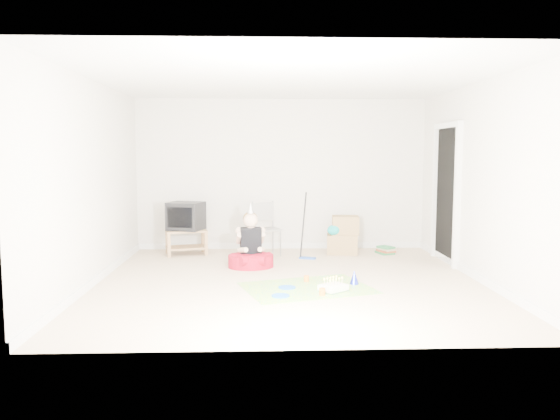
{
  "coord_description": "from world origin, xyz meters",
  "views": [
    {
      "loc": [
        -0.38,
        -6.99,
        1.68
      ],
      "look_at": [
        -0.1,
        0.4,
        0.9
      ],
      "focal_mm": 35.0,
      "sensor_mm": 36.0,
      "label": 1
    }
  ],
  "objects_px": {
    "folding_chair": "(267,229)",
    "crt_tv": "(186,216)",
    "cardboard_boxes": "(343,236)",
    "birthday_cake": "(333,288)",
    "seated_woman": "(251,253)",
    "tv_stand": "(186,240)"
  },
  "relations": [
    {
      "from": "folding_chair",
      "to": "seated_woman",
      "type": "height_order",
      "value": "seated_woman"
    },
    {
      "from": "crt_tv",
      "to": "birthday_cake",
      "type": "relative_size",
      "value": 1.38
    },
    {
      "from": "folding_chair",
      "to": "crt_tv",
      "type": "bearing_deg",
      "value": 175.87
    },
    {
      "from": "tv_stand",
      "to": "folding_chair",
      "type": "relative_size",
      "value": 0.84
    },
    {
      "from": "folding_chair",
      "to": "birthday_cake",
      "type": "height_order",
      "value": "folding_chair"
    },
    {
      "from": "crt_tv",
      "to": "folding_chair",
      "type": "bearing_deg",
      "value": 14.59
    },
    {
      "from": "tv_stand",
      "to": "birthday_cake",
      "type": "distance_m",
      "value": 3.28
    },
    {
      "from": "cardboard_boxes",
      "to": "birthday_cake",
      "type": "xyz_separation_m",
      "value": [
        -0.5,
        -2.49,
        -0.26
      ]
    },
    {
      "from": "cardboard_boxes",
      "to": "birthday_cake",
      "type": "distance_m",
      "value": 2.55
    },
    {
      "from": "folding_chair",
      "to": "seated_woman",
      "type": "distance_m",
      "value": 1.0
    },
    {
      "from": "crt_tv",
      "to": "seated_woman",
      "type": "bearing_deg",
      "value": -25.19
    },
    {
      "from": "folding_chair",
      "to": "seated_woman",
      "type": "xyz_separation_m",
      "value": [
        -0.25,
        -0.95,
        -0.22
      ]
    },
    {
      "from": "tv_stand",
      "to": "seated_woman",
      "type": "distance_m",
      "value": 1.5
    },
    {
      "from": "cardboard_boxes",
      "to": "birthday_cake",
      "type": "relative_size",
      "value": 1.64
    },
    {
      "from": "crt_tv",
      "to": "birthday_cake",
      "type": "bearing_deg",
      "value": -31.25
    },
    {
      "from": "tv_stand",
      "to": "cardboard_boxes",
      "type": "bearing_deg",
      "value": -0.37
    },
    {
      "from": "cardboard_boxes",
      "to": "seated_woman",
      "type": "relative_size",
      "value": 0.66
    },
    {
      "from": "birthday_cake",
      "to": "seated_woman",
      "type": "bearing_deg",
      "value": 124.93
    },
    {
      "from": "tv_stand",
      "to": "folding_chair",
      "type": "height_order",
      "value": "folding_chair"
    },
    {
      "from": "tv_stand",
      "to": "seated_woman",
      "type": "bearing_deg",
      "value": -43.91
    },
    {
      "from": "tv_stand",
      "to": "crt_tv",
      "type": "distance_m",
      "value": 0.39
    },
    {
      "from": "folding_chair",
      "to": "birthday_cake",
      "type": "distance_m",
      "value": 2.56
    }
  ]
}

